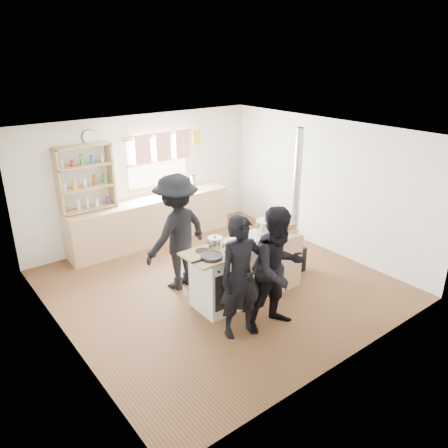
{
  "coord_description": "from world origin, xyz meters",
  "views": [
    {
      "loc": [
        -3.84,
        -5.1,
        3.63
      ],
      "look_at": [
        0.03,
        -0.1,
        1.1
      ],
      "focal_mm": 35.0,
      "sensor_mm": 36.0,
      "label": 1
    }
  ],
  "objects": [
    {
      "name": "person_near_left",
      "position": [
        -0.57,
        -1.25,
        0.86
      ],
      "size": [
        0.69,
        0.53,
        1.71
      ],
      "primitive_type": "imported",
      "rotation": [
        0.0,
        0.0,
        -0.2
      ],
      "color": "black",
      "rests_on": "ground"
    },
    {
      "name": "person_near_right",
      "position": [
        -0.06,
        -1.42,
        0.88
      ],
      "size": [
        0.93,
        0.76,
        1.77
      ],
      "primitive_type": "imported",
      "rotation": [
        0.0,
        0.0,
        -0.11
      ],
      "color": "black",
      "rests_on": "ground"
    },
    {
      "name": "roast_tray",
      "position": [
        0.14,
        -0.61,
        0.97
      ],
      "size": [
        0.37,
        0.33,
        0.08
      ],
      "color": "silver",
      "rests_on": "cooking_island"
    },
    {
      "name": "shelving_unit",
      "position": [
        -1.2,
        2.34,
        1.51
      ],
      "size": [
        1.0,
        0.28,
        1.2
      ],
      "color": "tan",
      "rests_on": "back_counter"
    },
    {
      "name": "ground",
      "position": [
        0.0,
        0.0,
        -0.01
      ],
      "size": [
        5.0,
        5.0,
        0.01
      ],
      "primitive_type": "cube",
      "color": "brown",
      "rests_on": "ground"
    },
    {
      "name": "person_far",
      "position": [
        -0.54,
        0.38,
        0.95
      ],
      "size": [
        1.36,
        0.99,
        1.89
      ],
      "primitive_type": "imported",
      "rotation": [
        0.0,
        0.0,
        3.39
      ],
      "color": "black",
      "rests_on": "ground"
    },
    {
      "name": "bread_board",
      "position": [
        0.93,
        -0.63,
        0.98
      ],
      "size": [
        0.32,
        0.26,
        0.12
      ],
      "color": "tan",
      "rests_on": "cooking_island"
    },
    {
      "name": "stockpot_counter",
      "position": [
        0.58,
        -0.46,
        1.03
      ],
      "size": [
        0.31,
        0.31,
        0.23
      ],
      "color": "silver",
      "rests_on": "cooking_island"
    },
    {
      "name": "skillet_greens",
      "position": [
        -0.63,
        -0.68,
        0.96
      ],
      "size": [
        0.32,
        0.32,
        0.05
      ],
      "color": "black",
      "rests_on": "cooking_island"
    },
    {
      "name": "flue_heater",
      "position": [
        1.32,
        -0.39,
        0.66
      ],
      "size": [
        0.35,
        0.35,
        2.5
      ],
      "color": "black",
      "rests_on": "ground"
    },
    {
      "name": "back_counter",
      "position": [
        0.0,
        2.22,
        0.45
      ],
      "size": [
        3.4,
        0.55,
        0.9
      ],
      "primitive_type": "cube",
      "color": "tan",
      "rests_on": "ground"
    },
    {
      "name": "thermos",
      "position": [
        1.01,
        2.22,
        1.05
      ],
      "size": [
        0.1,
        0.1,
        0.3
      ],
      "primitive_type": "cylinder",
      "color": "silver",
      "rests_on": "back_counter"
    },
    {
      "name": "stockpot_stove",
      "position": [
        -0.38,
        -0.41,
        1.01
      ],
      "size": [
        0.22,
        0.22,
        0.18
      ],
      "color": "silver",
      "rests_on": "cooking_island"
    },
    {
      "name": "cooking_island",
      "position": [
        0.14,
        -0.55,
        0.47
      ],
      "size": [
        1.97,
        0.64,
        0.93
      ],
      "color": "white",
      "rests_on": "ground"
    }
  ]
}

